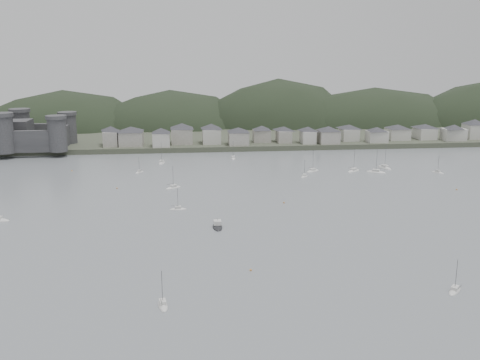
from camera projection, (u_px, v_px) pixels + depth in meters
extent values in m
plane|color=slate|center=(269.00, 266.00, 141.35)|extent=(900.00, 900.00, 0.00)
cube|color=#383D2D|center=(211.00, 123.00, 426.20)|extent=(900.00, 250.00, 3.00)
ellipsoid|color=black|center=(67.00, 144.00, 395.23)|extent=(138.98, 92.48, 81.13)
ellipsoid|color=black|center=(171.00, 142.00, 404.16)|extent=(132.08, 90.41, 79.74)
ellipsoid|color=black|center=(277.00, 143.00, 413.40)|extent=(133.88, 88.37, 101.41)
ellipsoid|color=black|center=(372.00, 140.00, 415.74)|extent=(165.81, 81.78, 82.55)
cylinder|color=#343436|center=(3.00, 135.00, 284.52)|extent=(11.00, 11.00, 20.00)
cylinder|color=#343436|center=(57.00, 135.00, 289.57)|extent=(10.00, 10.00, 18.00)
cylinder|color=#343436|center=(21.00, 128.00, 315.57)|extent=(11.00, 11.00, 19.00)
cylinder|color=#343436|center=(68.00, 129.00, 316.75)|extent=(10.00, 10.00, 17.00)
cube|color=#343436|center=(5.00, 142.00, 286.42)|extent=(56.00, 3.50, 12.00)
cube|color=#343436|center=(21.00, 134.00, 315.42)|extent=(56.00, 3.50, 12.00)
cube|color=#343436|center=(63.00, 137.00, 303.80)|extent=(3.50, 30.00, 12.00)
cube|color=#343436|center=(13.00, 134.00, 300.45)|extent=(20.00, 16.00, 16.00)
cube|color=gray|center=(111.00, 138.00, 308.88)|extent=(8.34, 12.91, 8.59)
pyramid|color=#2D2D33|center=(111.00, 129.00, 307.52)|extent=(15.78, 15.78, 3.01)
cube|color=gray|center=(131.00, 138.00, 309.49)|extent=(13.68, 13.35, 8.36)
pyramid|color=#2D2D33|center=(131.00, 129.00, 308.17)|extent=(20.07, 20.07, 2.93)
cube|color=#BAB8AF|center=(161.00, 140.00, 306.22)|extent=(9.78, 10.20, 8.08)
pyramid|color=#2D2D33|center=(161.00, 130.00, 304.94)|extent=(14.83, 14.83, 2.83)
cube|color=gray|center=(182.00, 136.00, 316.65)|extent=(12.59, 13.33, 9.09)
pyramid|color=#2D2D33|center=(182.00, 126.00, 315.21)|extent=(19.24, 19.24, 3.18)
cube|color=#BAB8AF|center=(212.00, 136.00, 317.01)|extent=(10.74, 12.17, 8.87)
pyramid|color=#2D2D33|center=(211.00, 126.00, 315.61)|extent=(17.01, 17.01, 3.10)
cube|color=gray|center=(238.00, 138.00, 312.41)|extent=(11.63, 12.09, 7.69)
pyramid|color=#2D2D33|center=(238.00, 130.00, 311.19)|extent=(17.61, 17.61, 2.69)
cube|color=gray|center=(262.00, 136.00, 322.39)|extent=(10.37, 9.35, 7.44)
pyramid|color=#2D2D33|center=(262.00, 128.00, 321.21)|extent=(14.65, 14.65, 2.60)
cube|color=gray|center=(284.00, 136.00, 321.47)|extent=(8.24, 12.20, 7.22)
pyramid|color=#2D2D33|center=(284.00, 128.00, 320.33)|extent=(15.17, 15.17, 2.53)
cube|color=#BAB8AF|center=(308.00, 137.00, 317.80)|extent=(8.06, 10.91, 7.46)
pyramid|color=#2D2D33|center=(308.00, 129.00, 316.62)|extent=(14.08, 14.08, 2.61)
cube|color=gray|center=(328.00, 137.00, 317.60)|extent=(11.73, 11.78, 7.66)
pyramid|color=#2D2D33|center=(329.00, 128.00, 316.39)|extent=(17.46, 17.46, 2.68)
cube|color=#BAB8AF|center=(349.00, 134.00, 328.79)|extent=(10.19, 13.02, 7.33)
pyramid|color=#2D2D33|center=(349.00, 127.00, 327.63)|extent=(17.23, 17.23, 2.57)
cube|color=#BAB8AF|center=(377.00, 136.00, 321.83)|extent=(11.70, 9.81, 6.88)
pyramid|color=#2D2D33|center=(377.00, 129.00, 320.74)|extent=(15.97, 15.97, 2.41)
cube|color=#BAB8AF|center=(397.00, 134.00, 332.10)|extent=(12.83, 12.48, 7.00)
pyramid|color=#2D2D33|center=(398.00, 126.00, 330.99)|extent=(18.79, 18.79, 2.45)
cube|color=#BAB8AF|center=(425.00, 133.00, 334.48)|extent=(11.07, 13.50, 6.97)
pyramid|color=#2D2D33|center=(425.00, 126.00, 333.38)|extent=(18.25, 18.25, 2.44)
cube|color=#BAB8AF|center=(454.00, 134.00, 328.57)|extent=(13.75, 9.12, 7.34)
pyramid|color=#2D2D33|center=(454.00, 127.00, 327.41)|extent=(16.97, 16.97, 2.57)
cube|color=#BAB8AF|center=(474.00, 131.00, 336.13)|extent=(11.37, 11.57, 9.05)
pyramid|color=#2D2D33|center=(475.00, 122.00, 334.70)|extent=(17.03, 17.03, 3.17)
ellipsoid|color=silver|center=(163.00, 305.00, 119.14)|extent=(3.13, 6.94, 1.34)
cube|color=silver|center=(163.00, 302.00, 118.92)|extent=(1.81, 2.54, 0.70)
cylinder|color=#3F3F42|center=(162.00, 288.00, 118.13)|extent=(0.12, 0.12, 8.36)
cylinder|color=#3F3F42|center=(162.00, 302.00, 117.62)|extent=(0.55, 2.99, 0.10)
ellipsoid|color=silver|center=(438.00, 173.00, 252.32)|extent=(5.15, 6.80, 1.33)
cube|color=silver|center=(438.00, 171.00, 252.09)|extent=(2.42, 2.74, 0.70)
cylinder|color=#3F3F42|center=(438.00, 164.00, 251.31)|extent=(0.12, 0.12, 8.29)
cylinder|color=#3F3F42|center=(438.00, 170.00, 250.90)|extent=(1.58, 2.63, 0.10)
ellipsoid|color=silver|center=(162.00, 163.00, 275.03)|extent=(4.09, 9.08, 1.75)
cube|color=silver|center=(162.00, 161.00, 274.76)|extent=(2.37, 3.32, 0.70)
cylinder|color=#3F3F42|center=(161.00, 152.00, 273.72)|extent=(0.12, 0.12, 10.95)
cylinder|color=#3F3F42|center=(162.00, 160.00, 273.15)|extent=(0.69, 3.91, 0.10)
ellipsoid|color=silver|center=(178.00, 209.00, 192.79)|extent=(6.34, 2.11, 1.26)
cube|color=silver|center=(178.00, 207.00, 192.57)|extent=(2.23, 1.42, 0.70)
cylinder|color=#3F3F42|center=(178.00, 199.00, 191.83)|extent=(0.12, 0.12, 7.88)
cylinder|color=#3F3F42|center=(175.00, 206.00, 192.34)|extent=(2.84, 0.14, 0.10)
ellipsoid|color=silver|center=(354.00, 171.00, 255.74)|extent=(8.87, 7.72, 1.79)
cube|color=silver|center=(354.00, 169.00, 255.46)|extent=(3.69, 3.47, 0.70)
cylinder|color=#3F3F42|center=(354.00, 160.00, 254.39)|extent=(0.12, 0.12, 11.21)
cylinder|color=#3F3F42|center=(351.00, 167.00, 256.14)|extent=(3.27, 2.53, 0.10)
ellipsoid|color=silver|center=(233.00, 159.00, 286.79)|extent=(2.96, 7.85, 1.54)
cube|color=silver|center=(233.00, 157.00, 286.54)|extent=(1.87, 2.80, 0.70)
cylinder|color=#3F3F42|center=(233.00, 150.00, 285.63)|extent=(0.12, 0.12, 9.64)
cylinder|color=#3F3F42|center=(233.00, 155.00, 287.74)|extent=(0.32, 3.47, 0.10)
ellipsoid|color=silver|center=(173.00, 188.00, 223.68)|extent=(7.57, 6.30, 1.51)
cube|color=silver|center=(173.00, 186.00, 223.44)|extent=(3.12, 2.87, 0.70)
cylinder|color=#3F3F42|center=(173.00, 177.00, 222.55)|extent=(0.12, 0.12, 9.43)
cylinder|color=#3F3F42|center=(171.00, 184.00, 223.95)|extent=(2.84, 2.03, 0.10)
ellipsoid|color=silver|center=(385.00, 168.00, 262.68)|extent=(5.78, 10.47, 2.00)
cube|color=silver|center=(385.00, 166.00, 262.38)|extent=(3.06, 3.96, 0.70)
cylinder|color=#3F3F42|center=(386.00, 156.00, 261.19)|extent=(0.12, 0.12, 12.47)
cylinder|color=#3F3F42|center=(385.00, 165.00, 260.53)|extent=(1.31, 4.35, 0.10)
ellipsoid|color=silver|center=(455.00, 291.00, 126.33)|extent=(5.93, 6.04, 1.28)
cube|color=silver|center=(455.00, 288.00, 126.11)|extent=(2.57, 2.60, 0.70)
cylinder|color=#3F3F42|center=(456.00, 275.00, 125.35)|extent=(0.12, 0.12, 8.02)
cylinder|color=#3F3F42|center=(460.00, 287.00, 125.26)|extent=(2.08, 2.15, 0.10)
ellipsoid|color=silver|center=(313.00, 171.00, 255.52)|extent=(8.30, 7.03, 1.66)
cube|color=silver|center=(313.00, 169.00, 255.26)|extent=(3.43, 3.19, 0.70)
cylinder|color=#3F3F42|center=(313.00, 161.00, 254.27)|extent=(0.12, 0.12, 10.39)
cylinder|color=#3F3F42|center=(310.00, 168.00, 255.85)|extent=(3.09, 2.27, 0.10)
ellipsoid|color=silver|center=(139.00, 172.00, 253.19)|extent=(4.81, 5.98, 1.18)
cube|color=silver|center=(139.00, 171.00, 252.98)|extent=(2.22, 2.44, 0.70)
cylinder|color=#3F3F42|center=(139.00, 165.00, 252.29)|extent=(0.12, 0.12, 7.38)
cylinder|color=#3F3F42|center=(140.00, 170.00, 252.05)|extent=(1.53, 2.28, 0.10)
ellipsoid|color=silver|center=(376.00, 172.00, 252.98)|extent=(9.62, 7.30, 1.88)
cube|color=silver|center=(376.00, 170.00, 252.69)|extent=(3.88, 3.43, 0.70)
cylinder|color=#3F3F42|center=(377.00, 160.00, 251.57)|extent=(0.12, 0.12, 11.73)
cylinder|color=#3F3F42|center=(378.00, 168.00, 253.53)|extent=(3.70, 2.20, 0.10)
ellipsoid|color=silver|center=(304.00, 177.00, 244.48)|extent=(5.30, 6.40, 1.27)
cube|color=silver|center=(304.00, 175.00, 244.26)|extent=(2.42, 2.63, 0.70)
cylinder|color=#3F3F42|center=(305.00, 168.00, 243.51)|extent=(0.12, 0.12, 7.96)
cylinder|color=#3F3F42|center=(303.00, 173.00, 244.98)|extent=(1.71, 2.41, 0.10)
ellipsoid|color=black|center=(217.00, 227.00, 173.09)|extent=(3.22, 8.84, 1.94)
cube|color=silver|center=(217.00, 222.00, 172.71)|extent=(2.48, 2.66, 1.40)
cylinder|color=#3F3F42|center=(217.00, 220.00, 172.50)|extent=(0.10, 0.10, 1.20)
sphere|color=#C58441|center=(284.00, 203.00, 201.18)|extent=(0.70, 0.70, 0.70)
sphere|color=#C58441|center=(251.00, 270.00, 138.38)|extent=(0.70, 0.70, 0.70)
sphere|color=#C58441|center=(72.00, 171.00, 256.27)|extent=(0.70, 0.70, 0.70)
sphere|color=#C58441|center=(117.00, 188.00, 222.88)|extent=(0.70, 0.70, 0.70)
sphere|color=#C58441|center=(457.00, 190.00, 220.69)|extent=(0.70, 0.70, 0.70)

